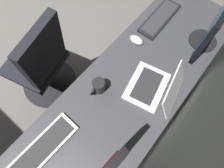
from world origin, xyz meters
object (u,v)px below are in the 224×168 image
object	(u,v)px
laptop_leftmost	(157,88)
coffee_mug	(99,86)
monitor_secondary	(220,17)
mouse_spare	(136,40)
keyboard_main	(44,148)
office_chair	(42,67)
drawer_pedestal	(142,90)
keyboard_spare	(160,18)

from	to	relation	value
laptop_leftmost	coffee_mug	xyz separation A→B (m)	(0.22, -0.29, -0.00)
monitor_secondary	mouse_spare	world-z (taller)	monitor_secondary
keyboard_main	office_chair	distance (m)	0.77
office_chair	keyboard_main	bearing A→B (deg)	56.82
keyboard_main	office_chair	world-z (taller)	office_chair
drawer_pedestal	keyboard_spare	size ratio (longest dim) A/B	1.64
office_chair	coffee_mug	bearing A→B (deg)	97.90
mouse_spare	keyboard_main	bearing A→B (deg)	1.94
keyboard_spare	keyboard_main	bearing A→B (deg)	0.78
drawer_pedestal	coffee_mug	xyz separation A→B (m)	(0.33, -0.18, 0.43)
drawer_pedestal	monitor_secondary	world-z (taller)	monitor_secondary
monitor_secondary	coffee_mug	bearing A→B (deg)	-23.52
monitor_secondary	keyboard_main	distance (m)	1.30
monitor_secondary	laptop_leftmost	world-z (taller)	monitor_secondary
monitor_secondary	coffee_mug	size ratio (longest dim) A/B	4.71
keyboard_main	office_chair	size ratio (longest dim) A/B	0.44
office_chair	mouse_spare	bearing A→B (deg)	133.83
monitor_secondary	laptop_leftmost	size ratio (longest dim) A/B	1.56
monitor_secondary	keyboard_spare	size ratio (longest dim) A/B	1.33
coffee_mug	laptop_leftmost	bearing A→B (deg)	127.69
keyboard_spare	mouse_spare	bearing A→B (deg)	-3.01
monitor_secondary	laptop_leftmost	bearing A→B (deg)	-4.78
coffee_mug	keyboard_spare	bearing A→B (deg)	-178.27
laptop_leftmost	coffee_mug	bearing A→B (deg)	-52.31
monitor_secondary	office_chair	bearing A→B (deg)	-47.72
keyboard_main	coffee_mug	size ratio (longest dim) A/B	3.57
laptop_leftmost	monitor_secondary	bearing A→B (deg)	175.22
coffee_mug	keyboard_main	bearing A→B (deg)	-0.71
keyboard_main	mouse_spare	bearing A→B (deg)	-178.06
laptop_leftmost	keyboard_spare	distance (m)	0.61
keyboard_main	office_chair	bearing A→B (deg)	-123.18
keyboard_main	coffee_mug	xyz separation A→B (m)	(-0.47, 0.01, 0.04)
monitor_secondary	mouse_spare	size ratio (longest dim) A/B	5.40
keyboard_main	mouse_spare	world-z (taller)	mouse_spare
laptop_leftmost	coffee_mug	size ratio (longest dim) A/B	3.01
laptop_leftmost	keyboard_main	bearing A→B (deg)	-22.92
keyboard_main	keyboard_spare	size ratio (longest dim) A/B	1.01
laptop_leftmost	mouse_spare	size ratio (longest dim) A/B	3.45
monitor_secondary	keyboard_spare	world-z (taller)	monitor_secondary
monitor_secondary	keyboard_main	bearing A→B (deg)	-15.32
laptop_leftmost	keyboard_main	distance (m)	0.76
laptop_leftmost	keyboard_main	size ratio (longest dim) A/B	0.84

